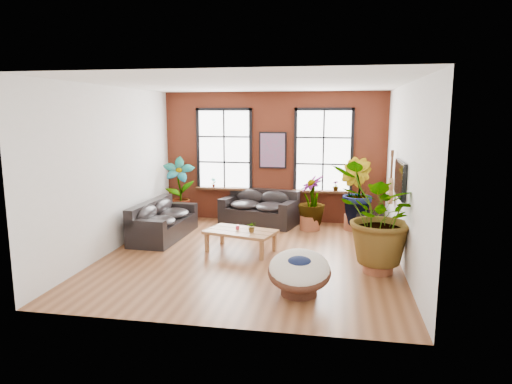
% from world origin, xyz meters
% --- Properties ---
extents(room, '(6.04, 6.54, 3.54)m').
position_xyz_m(room, '(0.00, 0.15, 1.75)').
color(room, brown).
rests_on(room, ground).
extents(sofa_back, '(2.15, 1.43, 0.91)m').
position_xyz_m(sofa_back, '(-0.29, 2.78, 0.41)').
color(sofa_back, black).
rests_on(sofa_back, ground).
extents(sofa_left, '(1.01, 2.22, 0.86)m').
position_xyz_m(sofa_left, '(-2.37, 1.05, 0.39)').
color(sofa_left, black).
rests_on(sofa_left, ground).
extents(coffee_table, '(1.62, 1.18, 0.56)m').
position_xyz_m(coffee_table, '(-0.27, 0.26, 0.41)').
color(coffee_table, brown).
rests_on(coffee_table, ground).
extents(papasan_chair, '(1.10, 1.12, 0.77)m').
position_xyz_m(papasan_chair, '(1.16, -1.88, 0.40)').
color(papasan_chair, '#502B1C').
rests_on(papasan_chair, ground).
extents(poster, '(0.74, 0.06, 0.98)m').
position_xyz_m(poster, '(0.00, 3.18, 1.95)').
color(poster, black).
rests_on(poster, room).
extents(tv_wall_unit, '(0.13, 1.86, 1.20)m').
position_xyz_m(tv_wall_unit, '(2.93, 0.60, 1.54)').
color(tv_wall_unit, black).
rests_on(tv_wall_unit, room).
extents(media_box, '(0.70, 0.60, 0.55)m').
position_xyz_m(media_box, '(2.56, 2.20, 0.28)').
color(media_box, black).
rests_on(media_box, ground).
extents(pot_back_left, '(0.62, 0.62, 0.36)m').
position_xyz_m(pot_back_left, '(-2.51, 2.66, 0.18)').
color(pot_back_left, brown).
rests_on(pot_back_left, ground).
extents(pot_back_right, '(0.68, 0.68, 0.39)m').
position_xyz_m(pot_back_right, '(2.20, 2.61, 0.19)').
color(pot_back_right, brown).
rests_on(pot_back_right, ground).
extents(pot_right_wall, '(0.59, 0.59, 0.40)m').
position_xyz_m(pot_right_wall, '(2.52, -0.56, 0.20)').
color(pot_right_wall, brown).
rests_on(pot_right_wall, ground).
extents(pot_mid, '(0.57, 0.57, 0.37)m').
position_xyz_m(pot_mid, '(1.08, 2.38, 0.18)').
color(pot_mid, brown).
rests_on(pot_mid, ground).
extents(floor_plant_back_left, '(0.98, 0.79, 1.62)m').
position_xyz_m(floor_plant_back_left, '(-2.48, 2.67, 0.96)').
color(floor_plant_back_left, '#0F3B10').
rests_on(floor_plant_back_left, ground).
extents(floor_plant_back_right, '(1.13, 1.18, 1.68)m').
position_xyz_m(floor_plant_back_right, '(2.19, 2.62, 0.99)').
color(floor_plant_back_right, '#0F3B10').
rests_on(floor_plant_back_right, ground).
extents(floor_plant_right_wall, '(2.17, 2.22, 1.87)m').
position_xyz_m(floor_plant_right_wall, '(2.51, -0.59, 1.09)').
color(floor_plant_right_wall, '#0F3B10').
rests_on(floor_plant_right_wall, ground).
extents(floor_plant_mid, '(0.93, 0.93, 1.25)m').
position_xyz_m(floor_plant_mid, '(1.11, 2.42, 0.76)').
color(floor_plant_mid, '#0F3B10').
rests_on(floor_plant_mid, ground).
extents(table_plant, '(0.22, 0.20, 0.23)m').
position_xyz_m(table_plant, '(-0.01, 0.15, 0.58)').
color(table_plant, '#0F3B10').
rests_on(table_plant, coffee_table).
extents(sill_plant_left, '(0.17, 0.17, 0.27)m').
position_xyz_m(sill_plant_left, '(-1.65, 3.13, 1.04)').
color(sill_plant_left, '#0F3B10').
rests_on(sill_plant_left, room).
extents(sill_plant_right, '(0.19, 0.19, 0.27)m').
position_xyz_m(sill_plant_right, '(1.70, 3.13, 1.04)').
color(sill_plant_right, '#0F3B10').
rests_on(sill_plant_right, room).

